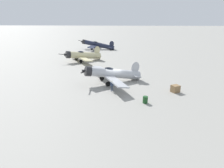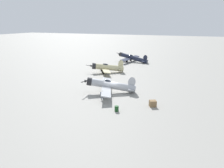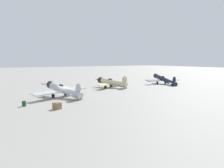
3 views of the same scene
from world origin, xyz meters
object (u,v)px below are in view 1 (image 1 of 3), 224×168
object	(u,v)px
equipment_crate	(175,89)
fuel_drum	(145,100)
airplane_foreground	(111,73)
ground_crew_mechanic	(112,85)
airplane_mid_apron	(82,55)
airplane_far_line	(97,45)

from	to	relation	value
equipment_crate	fuel_drum	bearing A→B (deg)	130.89
airplane_foreground	equipment_crate	xyz separation A→B (m)	(-4.04, -9.58, -1.07)
ground_crew_mechanic	airplane_mid_apron	bearing A→B (deg)	-20.24
equipment_crate	fuel_drum	xyz separation A→B (m)	(-4.17, 4.82, -0.08)
airplane_foreground	ground_crew_mechanic	distance (m)	4.11
airplane_mid_apron	equipment_crate	world-z (taller)	airplane_mid_apron
airplane_mid_apron	fuel_drum	bearing A→B (deg)	85.76
airplane_mid_apron	equipment_crate	bearing A→B (deg)	99.06
airplane_mid_apron	ground_crew_mechanic	xyz separation A→B (m)	(-20.48, -8.20, -0.48)
ground_crew_mechanic	equipment_crate	size ratio (longest dim) A/B	1.14
airplane_far_line	airplane_mid_apron	bearing A→B (deg)	93.62
ground_crew_mechanic	equipment_crate	xyz separation A→B (m)	(0.01, -9.29, -0.46)
ground_crew_mechanic	fuel_drum	xyz separation A→B (m)	(-4.16, -4.47, -0.54)
airplane_mid_apron	fuel_drum	size ratio (longest dim) A/B	11.81
airplane_far_line	fuel_drum	distance (m)	45.03
ground_crew_mechanic	fuel_drum	world-z (taller)	ground_crew_mechanic
airplane_mid_apron	ground_crew_mechanic	size ratio (longest dim) A/B	6.43
airplane_foreground	airplane_mid_apron	xyz separation A→B (m)	(16.43, 7.91, -0.13)
airplane_mid_apron	airplane_far_line	xyz separation A→B (m)	(18.95, -1.44, 0.03)
airplane_foreground	fuel_drum	size ratio (longest dim) A/B	14.40
fuel_drum	ground_crew_mechanic	bearing A→B (deg)	47.05
airplane_far_line	ground_crew_mechanic	xyz separation A→B (m)	(-39.43, -6.75, -0.52)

